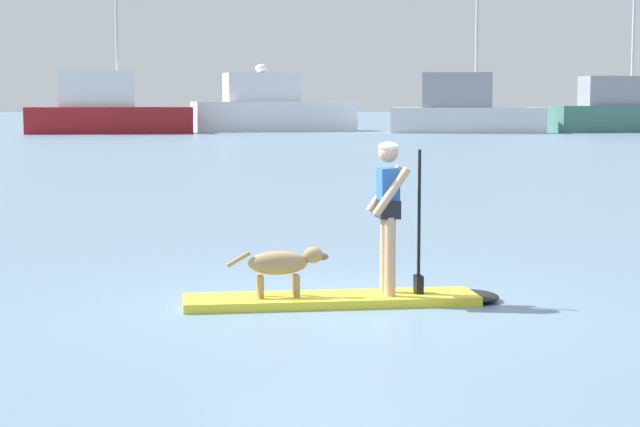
{
  "coord_description": "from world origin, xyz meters",
  "views": [
    {
      "loc": [
        -1.52,
        -11.77,
        2.23
      ],
      "look_at": [
        0.0,
        1.0,
        0.9
      ],
      "focal_mm": 61.6,
      "sensor_mm": 36.0,
      "label": 1
    }
  ],
  "objects_px": {
    "moored_boat_port": "(622,111)",
    "moored_boat_far_port": "(465,110)",
    "paddleboard": "(351,299)",
    "dog": "(283,264)",
    "moored_boat_starboard": "(271,109)",
    "person_paddler": "(389,206)",
    "moored_boat_far_starboard": "(106,110)"
  },
  "relations": [
    {
      "from": "dog",
      "to": "moored_boat_starboard",
      "type": "distance_m",
      "value": 67.89
    },
    {
      "from": "moored_boat_port",
      "to": "moored_boat_far_starboard",
      "type": "bearing_deg",
      "value": 178.39
    },
    {
      "from": "dog",
      "to": "moored_boat_far_port",
      "type": "xyz_separation_m",
      "value": [
        17.79,
        61.98,
        1.08
      ]
    },
    {
      "from": "person_paddler",
      "to": "moored_boat_port",
      "type": "bearing_deg",
      "value": 65.85
    },
    {
      "from": "paddleboard",
      "to": "dog",
      "type": "bearing_deg",
      "value": -178.77
    },
    {
      "from": "paddleboard",
      "to": "dog",
      "type": "relative_size",
      "value": 3.15
    },
    {
      "from": "person_paddler",
      "to": "moored_boat_port",
      "type": "distance_m",
      "value": 68.4
    },
    {
      "from": "paddleboard",
      "to": "moored_boat_port",
      "type": "distance_m",
      "value": 68.6
    },
    {
      "from": "paddleboard",
      "to": "moored_boat_starboard",
      "type": "bearing_deg",
      "value": 86.52
    },
    {
      "from": "dog",
      "to": "paddleboard",
      "type": "bearing_deg",
      "value": 1.23
    },
    {
      "from": "moored_boat_far_port",
      "to": "moored_boat_port",
      "type": "relative_size",
      "value": 0.96
    },
    {
      "from": "moored_boat_port",
      "to": "dog",
      "type": "bearing_deg",
      "value": -115.04
    },
    {
      "from": "paddleboard",
      "to": "moored_boat_port",
      "type": "xyz_separation_m",
      "value": [
        28.41,
        62.42,
        1.43
      ]
    },
    {
      "from": "paddleboard",
      "to": "moored_boat_far_port",
      "type": "relative_size",
      "value": 0.32
    },
    {
      "from": "moored_boat_starboard",
      "to": "moored_boat_port",
      "type": "bearing_deg",
      "value": -12.24
    },
    {
      "from": "paddleboard",
      "to": "dog",
      "type": "height_order",
      "value": "dog"
    },
    {
      "from": "moored_boat_far_port",
      "to": "paddleboard",
      "type": "bearing_deg",
      "value": -105.37
    },
    {
      "from": "paddleboard",
      "to": "person_paddler",
      "type": "bearing_deg",
      "value": 1.23
    },
    {
      "from": "person_paddler",
      "to": "moored_boat_starboard",
      "type": "height_order",
      "value": "moored_boat_starboard"
    },
    {
      "from": "dog",
      "to": "moored_boat_starboard",
      "type": "relative_size",
      "value": 0.09
    },
    {
      "from": "moored_boat_port",
      "to": "paddleboard",
      "type": "bearing_deg",
      "value": -114.47
    },
    {
      "from": "moored_boat_port",
      "to": "moored_boat_far_port",
      "type": "bearing_deg",
      "value": -177.7
    },
    {
      "from": "person_paddler",
      "to": "dog",
      "type": "height_order",
      "value": "person_paddler"
    },
    {
      "from": "person_paddler",
      "to": "moored_boat_far_starboard",
      "type": "xyz_separation_m",
      "value": [
        -7.72,
        63.42,
        0.5
      ]
    },
    {
      "from": "person_paddler",
      "to": "moored_boat_starboard",
      "type": "xyz_separation_m",
      "value": [
        3.7,
        67.68,
        0.51
      ]
    },
    {
      "from": "paddleboard",
      "to": "moored_boat_far_port",
      "type": "xyz_separation_m",
      "value": [
        17.03,
        61.97,
        1.49
      ]
    },
    {
      "from": "moored_boat_port",
      "to": "person_paddler",
      "type": "bearing_deg",
      "value": -114.15
    },
    {
      "from": "person_paddler",
      "to": "moored_boat_far_port",
      "type": "distance_m",
      "value": 64.15
    },
    {
      "from": "moored_boat_far_port",
      "to": "moored_boat_far_starboard",
      "type": "bearing_deg",
      "value": 176.56
    },
    {
      "from": "person_paddler",
      "to": "moored_boat_far_port",
      "type": "bearing_deg",
      "value": 74.99
    },
    {
      "from": "moored_boat_far_port",
      "to": "moored_boat_port",
      "type": "bearing_deg",
      "value": 2.3
    },
    {
      "from": "moored_boat_port",
      "to": "moored_boat_starboard",
      "type": "bearing_deg",
      "value": 167.76
    }
  ]
}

